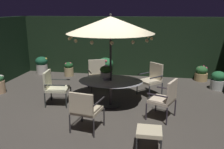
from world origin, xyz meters
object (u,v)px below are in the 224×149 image
Objects in this scene: potted_plant_right_near at (69,69)px; potted_plant_back_left at (218,80)px; potted_plant_front_corner at (201,73)px; patio_chair_north at (85,108)px; patio_dining_table at (111,84)px; potted_plant_left_far at (42,65)px; ottoman_footrest at (149,132)px; patio_chair_south at (54,86)px; potted_plant_left_near at (105,66)px; patio_chair_east at (152,77)px; centerpiece_planter at (106,71)px; patio_chair_northeast at (166,97)px; patio_chair_southeast at (98,73)px; patio_umbrella at (111,25)px.

potted_plant_back_left is at bearing -7.51° from potted_plant_right_near.
patio_chair_north is at bearing -124.59° from potted_plant_front_corner.
patio_dining_table is 4.59m from potted_plant_left_far.
potted_plant_right_near is at bearing 125.22° from ottoman_footrest.
patio_dining_table reaches higher than potted_plant_right_near.
ottoman_footrest is 5.91m from potted_plant_right_near.
patio_chair_south reaches higher than patio_dining_table.
patio_chair_north reaches higher than potted_plant_right_near.
potted_plant_right_near is 0.77× the size of potted_plant_left_near.
patio_chair_south is (-1.60, -0.18, -0.07)m from patio_dining_table.
potted_plant_left_near is (-0.53, 4.68, -0.15)m from patio_chair_north.
ottoman_footrest is (0.02, -3.17, -0.22)m from patio_chair_east.
patio_chair_north is at bearing 162.77° from ottoman_footrest.
patio_chair_east is at bearing 41.03° from centerpiece_planter.
patio_chair_northeast reaches higher than potted_plant_right_near.
patio_chair_southeast is at bearing 112.34° from centerpiece_planter.
patio_chair_northeast is 1.00× the size of patio_chair_east.
ottoman_footrest is 0.66× the size of potted_plant_left_near.
ottoman_footrest is at bearing -89.66° from patio_chair_east.
patio_umbrella is 3.00m from ottoman_footrest.
ottoman_footrest is at bearing -54.78° from potted_plant_right_near.
potted_plant_left_near is at bearing 11.23° from potted_plant_right_near.
centerpiece_planter is 4.36m from potted_plant_front_corner.
potted_plant_back_left is at bearing -7.32° from potted_plant_left_far.
patio_chair_north is 3.07m from patio_chair_east.
patio_umbrella reaches higher than patio_chair_east.
patio_chair_south reaches higher than patio_chair_north.
potted_plant_front_corner is at bearing 35.66° from patio_chair_south.
potted_plant_front_corner is at bearing -0.48° from potted_plant_left_near.
potted_plant_left_near is at bearing 110.80° from ottoman_footrest.
potted_plant_right_near is at bearing 128.88° from patio_dining_table.
potted_plant_back_left is (5.58, -0.74, 0.03)m from potted_plant_right_near.
patio_chair_south is at bearing -173.45° from patio_umbrella.
patio_chair_southeast is 1.98× the size of ottoman_footrest.
potted_plant_right_near is at bearing 172.49° from potted_plant_back_left.
potted_plant_back_left is at bearing 62.02° from ottoman_footrest.
potted_plant_right_near is at bearing 102.57° from patio_chair_south.
patio_chair_northeast is at bearing -22.27° from patio_dining_table.
potted_plant_left_near is 1.18× the size of potted_plant_back_left.
potted_plant_left_far is (-4.65, 4.97, 0.03)m from ottoman_footrest.
potted_plant_back_left is at bearing -13.99° from potted_plant_left_near.
centerpiece_planter is 0.45× the size of patio_chair_north.
potted_plant_left_near is 4.25m from potted_plant_back_left.
centerpiece_planter reaches higher than potted_plant_left_far.
potted_plant_front_corner reaches higher than ottoman_footrest.
potted_plant_back_left is at bearing 32.01° from patio_umbrella.
ottoman_footrest is at bearing -117.98° from potted_plant_back_left.
patio_dining_table is 2.40× the size of potted_plant_left_near.
patio_chair_north is 0.98× the size of patio_chair_south.
patio_chair_northeast is at bearing -58.34° from potted_plant_left_near.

